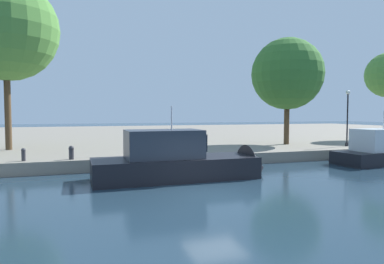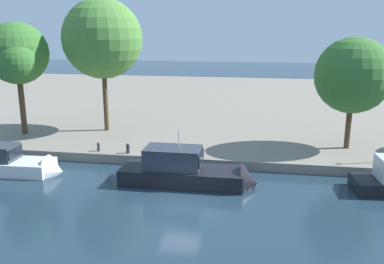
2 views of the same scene
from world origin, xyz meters
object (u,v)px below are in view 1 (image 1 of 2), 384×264
mooring_bollard_2 (71,152)px  motor_yacht_1 (185,165)px  lamp_post (347,115)px  mooring_bollard_0 (23,154)px  tree_2 (11,30)px  tree_0 (285,73)px

mooring_bollard_2 → motor_yacht_1: bearing=-34.9°
lamp_post → motor_yacht_1: bearing=-161.0°
motor_yacht_1 → lamp_post: lamp_post is taller
mooring_bollard_0 → lamp_post: bearing=2.9°
motor_yacht_1 → mooring_bollard_2: bearing=145.2°
motor_yacht_1 → tree_2: size_ratio=0.76×
mooring_bollard_2 → tree_2: (-4.32, 7.44, 8.74)m
tree_2 → mooring_bollard_2: bearing=-59.9°
motor_yacht_1 → lamp_post: size_ratio=2.09×
mooring_bollard_2 → lamp_post: 22.41m
motor_yacht_1 → mooring_bollard_2: (-5.99, 4.17, 0.50)m
mooring_bollard_2 → tree_2: size_ratio=0.06×
motor_yacht_1 → mooring_bollard_2: motor_yacht_1 is taller
mooring_bollard_0 → lamp_post: size_ratio=0.16×
mooring_bollard_2 → lamp_post: lamp_post is taller
lamp_post → tree_0: (-4.01, 3.35, 3.75)m
lamp_post → tree_0: tree_0 is taller
lamp_post → tree_0: size_ratio=0.50×
motor_yacht_1 → tree_0: tree_0 is taller
motor_yacht_1 → lamp_post: 17.41m
mooring_bollard_0 → mooring_bollard_2: (2.67, -0.15, 0.04)m
mooring_bollard_2 → tree_0: 19.78m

